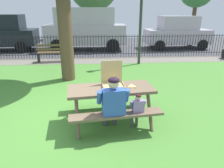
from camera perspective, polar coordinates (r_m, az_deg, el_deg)
name	(u,v)px	position (r m, az deg, el deg)	size (l,w,h in m)	color
ground	(72,98)	(5.90, -11.05, -3.92)	(28.00, 10.52, 0.02)	#498333
cobblestone_walkway	(82,61)	(10.23, -8.26, 6.38)	(28.00, 1.40, 0.01)	slate
street_asphalt	(86,45)	(14.79, -7.11, 10.51)	(28.00, 7.90, 0.01)	#424247
picnic_table_foreground	(111,95)	(4.44, -0.33, -3.09)	(1.96, 1.68, 0.79)	brown
pizza_box_open	(113,82)	(4.44, 0.24, 0.65)	(0.51, 0.52, 0.52)	tan
pizza_slice_on_table	(132,86)	(4.45, 5.55, -0.65)	(0.13, 0.23, 0.02)	#EDE06F
adult_at_table	(113,102)	(3.95, 0.20, -5.11)	(0.63, 0.62, 1.19)	#454545
child_at_table	(137,108)	(4.10, 6.90, -6.68)	(0.32, 0.32, 0.82)	#464646
iron_fence_streetside	(82,46)	(10.80, -8.18, 10.25)	(19.85, 0.03, 1.14)	black
park_bench_center	(55,53)	(10.17, -15.43, 8.23)	(1.63, 0.61, 0.85)	brown
lamp_post_walkway	(141,7)	(9.31, 8.05, 20.34)	(0.28, 0.28, 4.01)	#2D382D
parked_car_left	(86,28)	(13.00, -7.22, 15.09)	(4.78, 2.23, 2.46)	#BBB3BB
parked_car_center	(177,32)	(13.96, 17.49, 13.46)	(3.93, 1.89, 1.98)	#BCB0BF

